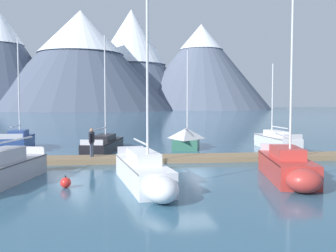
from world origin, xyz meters
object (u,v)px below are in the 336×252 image
(sailboat_mid_dock_port, at_px, (106,143))
(sailboat_end_of_dock, at_px, (274,140))
(person_on_dock, at_px, (92,141))
(sailboat_nearest_berth, at_px, (20,141))
(sailboat_mid_dock_starboard, at_px, (145,172))
(sailboat_outer_slip, at_px, (288,167))
(sailboat_far_berth, at_px, (187,138))
(mooring_buoy_channel_marker, at_px, (66,183))

(sailboat_mid_dock_port, height_order, sailboat_end_of_dock, sailboat_mid_dock_port)
(person_on_dock, bearing_deg, sailboat_nearest_berth, 128.36)
(sailboat_mid_dock_port, bearing_deg, sailboat_mid_dock_starboard, -83.16)
(sailboat_mid_dock_starboard, distance_m, sailboat_outer_slip, 6.52)
(sailboat_nearest_berth, bearing_deg, sailboat_mid_dock_port, -14.92)
(sailboat_nearest_berth, distance_m, sailboat_far_berth, 12.89)
(sailboat_nearest_berth, bearing_deg, person_on_dock, -51.64)
(sailboat_outer_slip, relative_size, mooring_buoy_channel_marker, 17.32)
(sailboat_far_berth, bearing_deg, person_on_dock, -139.70)
(sailboat_end_of_dock, relative_size, person_on_dock, 3.91)
(sailboat_nearest_berth, bearing_deg, mooring_buoy_channel_marker, -71.32)
(sailboat_end_of_dock, bearing_deg, sailboat_far_berth, 165.35)
(sailboat_mid_dock_starboard, bearing_deg, person_on_dock, 107.73)
(sailboat_outer_slip, bearing_deg, sailboat_mid_dock_port, 122.59)
(sailboat_nearest_berth, distance_m, sailboat_outer_slip, 20.38)
(person_on_dock, bearing_deg, sailboat_mid_dock_starboard, -72.27)
(sailboat_mid_dock_starboard, height_order, sailboat_outer_slip, sailboat_outer_slip)
(sailboat_nearest_berth, relative_size, sailboat_mid_dock_starboard, 0.95)
(sailboat_mid_dock_starboard, height_order, mooring_buoy_channel_marker, sailboat_mid_dock_starboard)
(person_on_dock, bearing_deg, sailboat_mid_dock_port, 81.12)
(sailboat_mid_dock_port, height_order, sailboat_outer_slip, sailboat_outer_slip)
(sailboat_mid_dock_port, height_order, sailboat_mid_dock_starboard, sailboat_mid_dock_starboard)
(sailboat_nearest_berth, xyz_separation_m, sailboat_far_berth, (12.85, -0.97, 0.10))
(sailboat_outer_slip, bearing_deg, person_on_dock, 140.97)
(sailboat_nearest_berth, height_order, mooring_buoy_channel_marker, sailboat_nearest_berth)
(mooring_buoy_channel_marker, bearing_deg, sailboat_mid_dock_starboard, -7.45)
(sailboat_mid_dock_starboard, distance_m, mooring_buoy_channel_marker, 3.28)
(sailboat_nearest_berth, xyz_separation_m, sailboat_mid_dock_port, (6.46, -1.72, -0.13))
(sailboat_far_berth, relative_size, sailboat_outer_slip, 0.86)
(sailboat_mid_dock_port, bearing_deg, sailboat_nearest_berth, 165.08)
(sailboat_far_berth, height_order, sailboat_outer_slip, sailboat_outer_slip)
(person_on_dock, relative_size, mooring_buoy_channel_marker, 3.27)
(sailboat_far_berth, height_order, mooring_buoy_channel_marker, sailboat_far_berth)
(sailboat_mid_dock_starboard, bearing_deg, sailboat_end_of_dock, 45.91)
(sailboat_nearest_berth, xyz_separation_m, sailboat_mid_dock_starboard, (8.00, -14.54, -0.01))
(sailboat_mid_dock_port, distance_m, sailboat_end_of_dock, 13.04)
(sailboat_mid_dock_starboard, bearing_deg, sailboat_mid_dock_port, 96.84)
(mooring_buoy_channel_marker, bearing_deg, sailboat_nearest_berth, 108.68)
(sailboat_nearest_berth, bearing_deg, sailboat_mid_dock_starboard, -61.18)
(sailboat_end_of_dock, bearing_deg, sailboat_mid_dock_starboard, -134.09)
(sailboat_mid_dock_port, distance_m, mooring_buoy_channel_marker, 12.51)
(sailboat_end_of_dock, relative_size, mooring_buoy_channel_marker, 12.80)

